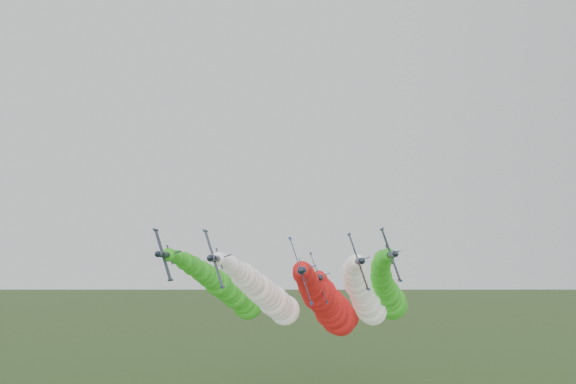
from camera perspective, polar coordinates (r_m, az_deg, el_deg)
name	(u,v)px	position (r m, az deg, el deg)	size (l,w,h in m)	color
jet_lead	(327,305)	(125.25, 3.99, -11.43)	(14.54, 70.29, 21.40)	black
jet_inner_left	(267,295)	(136.87, -2.18, -10.42)	(14.94, 70.68, 21.80)	black
jet_inner_right	(364,296)	(140.64, 7.77, -10.45)	(14.81, 70.55, 21.66)	black
jet_outer_left	(228,290)	(148.99, -6.11, -9.89)	(15.31, 71.05, 22.17)	black
jet_outer_right	(387,292)	(148.90, 10.05, -9.95)	(15.15, 70.89, 22.00)	black
jet_trail	(336,305)	(153.74, 4.86, -11.34)	(14.80, 70.54, 21.65)	black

